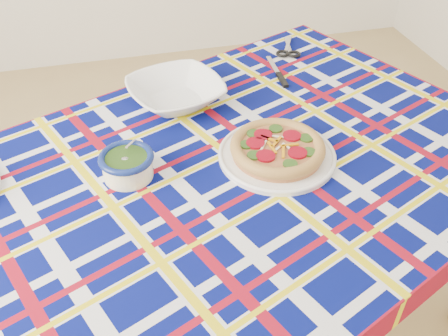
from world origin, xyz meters
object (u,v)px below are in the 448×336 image
object	(u,v)px
main_focaccia_plate	(277,148)
serving_bowl	(176,93)
dining_table	(214,199)
pesto_bowl	(127,163)

from	to	relation	value
main_focaccia_plate	serving_bowl	xyz separation A→B (m)	(-0.21, 0.34, 0.00)
main_focaccia_plate	serving_bowl	size ratio (longest dim) A/B	1.14
serving_bowl	main_focaccia_plate	bearing A→B (deg)	-58.25
main_focaccia_plate	serving_bowl	bearing A→B (deg)	121.75
dining_table	pesto_bowl	world-z (taller)	pesto_bowl
dining_table	main_focaccia_plate	xyz separation A→B (m)	(0.18, 0.03, 0.11)
dining_table	pesto_bowl	xyz separation A→B (m)	(-0.21, 0.05, 0.12)
pesto_bowl	serving_bowl	bearing A→B (deg)	60.41
dining_table	pesto_bowl	bearing A→B (deg)	142.13
main_focaccia_plate	pesto_bowl	bearing A→B (deg)	176.74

